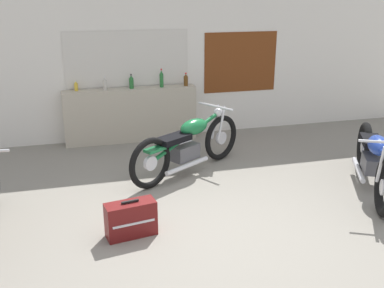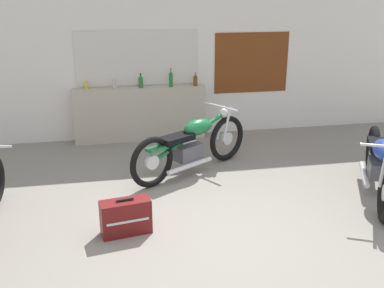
{
  "view_description": "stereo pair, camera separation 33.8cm",
  "coord_description": "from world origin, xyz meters",
  "px_view_note": "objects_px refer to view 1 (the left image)",
  "views": [
    {
      "loc": [
        -1.36,
        -3.91,
        2.48
      ],
      "look_at": [
        -0.08,
        1.02,
        0.7
      ],
      "focal_mm": 42.0,
      "sensor_mm": 36.0,
      "label": 1
    },
    {
      "loc": [
        -1.03,
        -3.98,
        2.48
      ],
      "look_at": [
        -0.08,
        1.02,
        0.7
      ],
      "focal_mm": 42.0,
      "sensor_mm": 36.0,
      "label": 2
    }
  ],
  "objects_px": {
    "bottle_center": "(131,82)",
    "bottle_right_center": "(161,79)",
    "bottle_leftmost": "(76,86)",
    "motorcycle_blue": "(374,159)",
    "bottle_left_center": "(105,84)",
    "motorcycle_green": "(188,144)",
    "hard_case_darkred": "(131,219)",
    "bottle_rightmost": "(186,80)"
  },
  "relations": [
    {
      "from": "bottle_center",
      "to": "bottle_right_center",
      "type": "bearing_deg",
      "value": -2.56
    },
    {
      "from": "bottle_leftmost",
      "to": "bottle_right_center",
      "type": "distance_m",
      "value": 1.39
    },
    {
      "from": "bottle_leftmost",
      "to": "motorcycle_blue",
      "type": "xyz_separation_m",
      "value": [
        3.6,
        -2.77,
        -0.57
      ]
    },
    {
      "from": "bottle_left_center",
      "to": "motorcycle_blue",
      "type": "relative_size",
      "value": 0.11
    },
    {
      "from": "bottle_right_center",
      "to": "bottle_leftmost",
      "type": "bearing_deg",
      "value": 177.22
    },
    {
      "from": "bottle_leftmost",
      "to": "motorcycle_green",
      "type": "relative_size",
      "value": 0.09
    },
    {
      "from": "bottle_leftmost",
      "to": "hard_case_darkred",
      "type": "bearing_deg",
      "value": -81.93
    },
    {
      "from": "bottle_left_center",
      "to": "bottle_rightmost",
      "type": "relative_size",
      "value": 1.0
    },
    {
      "from": "hard_case_darkred",
      "to": "bottle_right_center",
      "type": "bearing_deg",
      "value": 73.08
    },
    {
      "from": "bottle_leftmost",
      "to": "hard_case_darkred",
      "type": "xyz_separation_m",
      "value": [
        0.45,
        -3.15,
        -0.79
      ]
    },
    {
      "from": "hard_case_darkred",
      "to": "bottle_leftmost",
      "type": "bearing_deg",
      "value": 98.07
    },
    {
      "from": "bottle_leftmost",
      "to": "bottle_left_center",
      "type": "relative_size",
      "value": 0.75
    },
    {
      "from": "bottle_leftmost",
      "to": "motorcycle_blue",
      "type": "distance_m",
      "value": 4.58
    },
    {
      "from": "bottle_center",
      "to": "bottle_rightmost",
      "type": "bearing_deg",
      "value": -1.06
    },
    {
      "from": "motorcycle_green",
      "to": "motorcycle_blue",
      "type": "bearing_deg",
      "value": -27.54
    },
    {
      "from": "bottle_rightmost",
      "to": "bottle_left_center",
      "type": "bearing_deg",
      "value": -179.5
    },
    {
      "from": "motorcycle_blue",
      "to": "hard_case_darkred",
      "type": "relative_size",
      "value": 3.53
    },
    {
      "from": "motorcycle_green",
      "to": "bottle_center",
      "type": "bearing_deg",
      "value": 109.31
    },
    {
      "from": "bottle_leftmost",
      "to": "bottle_center",
      "type": "height_order",
      "value": "bottle_center"
    },
    {
      "from": "bottle_rightmost",
      "to": "bottle_leftmost",
      "type": "bearing_deg",
      "value": 178.03
    },
    {
      "from": "bottle_center",
      "to": "hard_case_darkred",
      "type": "distance_m",
      "value": 3.24
    },
    {
      "from": "bottle_left_center",
      "to": "motorcycle_green",
      "type": "height_order",
      "value": "bottle_left_center"
    },
    {
      "from": "bottle_right_center",
      "to": "motorcycle_blue",
      "type": "relative_size",
      "value": 0.16
    },
    {
      "from": "bottle_center",
      "to": "motorcycle_blue",
      "type": "height_order",
      "value": "bottle_center"
    },
    {
      "from": "bottle_rightmost",
      "to": "motorcycle_blue",
      "type": "xyz_separation_m",
      "value": [
        1.8,
        -2.71,
        -0.59
      ]
    },
    {
      "from": "bottle_rightmost",
      "to": "motorcycle_blue",
      "type": "bearing_deg",
      "value": -56.42
    },
    {
      "from": "bottle_right_center",
      "to": "motorcycle_green",
      "type": "height_order",
      "value": "bottle_right_center"
    },
    {
      "from": "bottle_right_center",
      "to": "motorcycle_blue",
      "type": "bearing_deg",
      "value": -50.66
    },
    {
      "from": "bottle_right_center",
      "to": "hard_case_darkred",
      "type": "relative_size",
      "value": 0.56
    },
    {
      "from": "bottle_left_center",
      "to": "motorcycle_green",
      "type": "relative_size",
      "value": 0.12
    },
    {
      "from": "bottle_left_center",
      "to": "bottle_leftmost",
      "type": "bearing_deg",
      "value": 170.77
    },
    {
      "from": "bottle_left_center",
      "to": "bottle_rightmost",
      "type": "distance_m",
      "value": 1.35
    },
    {
      "from": "bottle_leftmost",
      "to": "hard_case_darkred",
      "type": "height_order",
      "value": "bottle_leftmost"
    },
    {
      "from": "motorcycle_blue",
      "to": "bottle_center",
      "type": "bearing_deg",
      "value": 134.89
    },
    {
      "from": "bottle_center",
      "to": "motorcycle_blue",
      "type": "bearing_deg",
      "value": -45.11
    },
    {
      "from": "bottle_right_center",
      "to": "bottle_rightmost",
      "type": "height_order",
      "value": "bottle_right_center"
    },
    {
      "from": "bottle_left_center",
      "to": "motorcycle_blue",
      "type": "height_order",
      "value": "bottle_left_center"
    },
    {
      "from": "hard_case_darkred",
      "to": "motorcycle_blue",
      "type": "bearing_deg",
      "value": 6.85
    },
    {
      "from": "bottle_left_center",
      "to": "hard_case_darkred",
      "type": "distance_m",
      "value": 3.18
    },
    {
      "from": "bottle_center",
      "to": "hard_case_darkred",
      "type": "bearing_deg",
      "value": -98.03
    },
    {
      "from": "bottle_left_center",
      "to": "bottle_center",
      "type": "bearing_deg",
      "value": 3.82
    },
    {
      "from": "bottle_right_center",
      "to": "motorcycle_green",
      "type": "xyz_separation_m",
      "value": [
        0.06,
        -1.58,
        -0.62
      ]
    }
  ]
}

